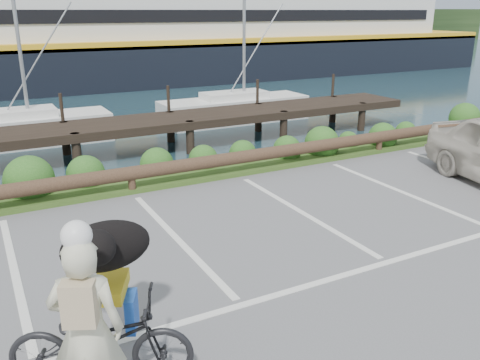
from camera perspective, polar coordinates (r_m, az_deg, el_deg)
name	(u,v)px	position (r m, az deg, el deg)	size (l,w,h in m)	color
ground	(228,292)	(7.31, -1.34, -12.42)	(72.00, 72.00, 0.00)	#59595C
vegetation_strip	(124,182)	(11.86, -12.94, -0.19)	(34.00, 1.60, 0.10)	#3D5B21
log_rail	(133,193)	(11.23, -11.96, -1.45)	(32.00, 0.30, 0.60)	#443021
bicycle	(101,341)	(5.70, -15.34, -17.06)	(0.67, 1.91, 1.00)	black
cyclist	(87,331)	(5.10, -16.79, -15.89)	(0.69, 0.45, 1.89)	beige
dog	(106,246)	(5.82, -14.81, -7.20)	(0.99, 0.49, 0.57)	black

